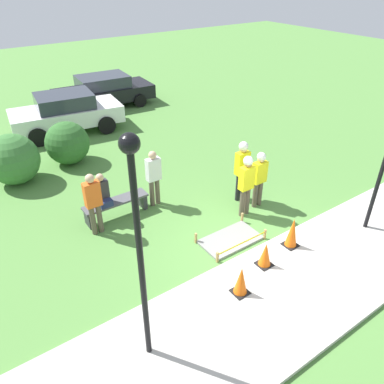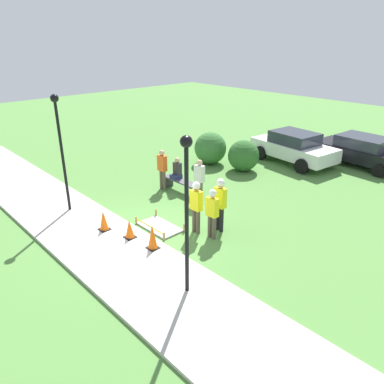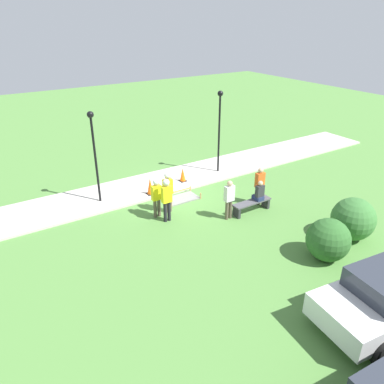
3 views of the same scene
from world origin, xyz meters
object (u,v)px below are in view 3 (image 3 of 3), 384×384
at_px(traffic_cone_near_patch, 183,175).
at_px(person_seated_on_bench, 259,192).
at_px(traffic_cone_far_patch, 168,182).
at_px(worker_assistant, 168,189).
at_px(worker_trainee, 156,195).
at_px(lamppost_far, 219,121).
at_px(lamppost_near, 94,145).
at_px(park_bench, 252,204).
at_px(bystander_in_orange_shirt, 260,184).
at_px(bystander_in_gray_shirt, 229,198).
at_px(worker_supervisor, 167,196).
at_px(traffic_cone_sidewalk_edge, 150,186).

bearing_deg(traffic_cone_near_patch, person_seated_on_bench, 105.75).
bearing_deg(traffic_cone_far_patch, worker_assistant, 60.77).
height_order(traffic_cone_near_patch, worker_trainee, worker_trainee).
height_order(person_seated_on_bench, lamppost_far, lamppost_far).
height_order(traffic_cone_near_patch, lamppost_near, lamppost_near).
xyz_separation_m(traffic_cone_far_patch, person_seated_on_bench, (-2.21, 3.90, 0.45)).
bearing_deg(park_bench, worker_trainee, -27.15).
bearing_deg(traffic_cone_near_patch, worker_trainee, 41.29).
relative_size(bystander_in_orange_shirt, lamppost_near, 0.43).
bearing_deg(bystander_in_gray_shirt, worker_assistant, -46.32).
bearing_deg(bystander_in_gray_shirt, park_bench, 175.86).
bearing_deg(lamppost_far, traffic_cone_near_patch, 3.04).
bearing_deg(person_seated_on_bench, traffic_cone_far_patch, -60.49).
distance_m(park_bench, lamppost_near, 7.08).
height_order(bystander_in_orange_shirt, lamppost_near, lamppost_near).
xyz_separation_m(worker_assistant, bystander_in_orange_shirt, (-3.68, 1.55, -0.10)).
bearing_deg(worker_assistant, lamppost_far, -151.57).
bearing_deg(park_bench, worker_supervisor, -20.75).
bearing_deg(bystander_in_orange_shirt, traffic_cone_sidewalk_edge, -42.40).
relative_size(traffic_cone_near_patch, worker_supervisor, 0.37).
relative_size(park_bench, person_seated_on_bench, 2.03).
relative_size(traffic_cone_sidewalk_edge, lamppost_far, 0.19).
distance_m(traffic_cone_far_patch, park_bench, 4.28).
bearing_deg(park_bench, traffic_cone_sidewalk_edge, -51.98).
relative_size(traffic_cone_sidewalk_edge, worker_trainee, 0.47).
bearing_deg(bystander_in_gray_shirt, traffic_cone_far_patch, -79.24).
bearing_deg(worker_trainee, traffic_cone_near_patch, -138.71).
bearing_deg(lamppost_near, person_seated_on_bench, 141.21).
height_order(worker_assistant, lamppost_far, lamppost_far).
distance_m(traffic_cone_far_patch, lamppost_near, 3.98).
xyz_separation_m(park_bench, lamppost_near, (5.10, -4.31, 2.36)).
xyz_separation_m(person_seated_on_bench, bystander_in_orange_shirt, (-0.41, -0.45, 0.13)).
bearing_deg(lamppost_far, worker_assistant, 28.43).
xyz_separation_m(bystander_in_orange_shirt, lamppost_far, (-0.65, -3.90, 1.83)).
bearing_deg(bystander_in_orange_shirt, worker_supervisor, -12.14).
xyz_separation_m(traffic_cone_sidewalk_edge, bystander_in_orange_shirt, (-3.63, 3.31, 0.49)).
bearing_deg(traffic_cone_far_patch, worker_supervisor, 59.88).
xyz_separation_m(worker_supervisor, lamppost_near, (1.72, -3.03, 1.60)).
xyz_separation_m(bystander_in_gray_shirt, lamppost_near, (3.93, -4.22, 1.76)).
distance_m(park_bench, bystander_in_orange_shirt, 1.04).
distance_m(traffic_cone_sidewalk_edge, bystander_in_orange_shirt, 4.94).
height_order(worker_supervisor, bystander_in_orange_shirt, worker_supervisor).
distance_m(traffic_cone_sidewalk_edge, worker_supervisor, 2.55).
bearing_deg(lamppost_near, bystander_in_orange_shirt, 146.14).
xyz_separation_m(worker_assistant, lamppost_near, (2.15, -2.36, 1.64)).
distance_m(traffic_cone_near_patch, park_bench, 4.26).
bearing_deg(park_bench, lamppost_near, -40.18).
distance_m(worker_assistant, bystander_in_orange_shirt, 3.99).
distance_m(worker_supervisor, lamppost_near, 3.83).
xyz_separation_m(traffic_cone_near_patch, traffic_cone_sidewalk_edge, (2.03, 0.46, 0.05)).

